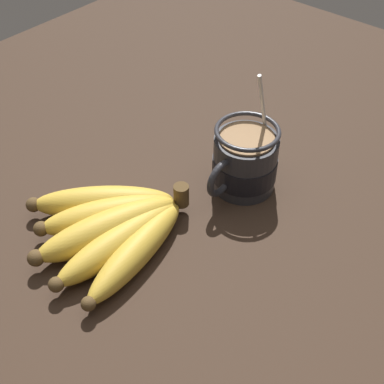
% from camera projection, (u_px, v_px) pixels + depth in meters
% --- Properties ---
extents(table, '(1.30, 1.30, 0.03)m').
position_uv_depth(table, '(225.00, 236.00, 0.69)').
color(table, '#332319').
rests_on(table, ground).
extents(coffee_mug, '(0.14, 0.09, 0.17)m').
position_uv_depth(coffee_mug, '(244.00, 162.00, 0.71)').
color(coffee_mug, '#28282D').
rests_on(coffee_mug, table).
extents(banana_bunch, '(0.21, 0.20, 0.05)m').
position_uv_depth(banana_bunch, '(113.00, 226.00, 0.65)').
color(banana_bunch, '#4C381E').
rests_on(banana_bunch, table).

